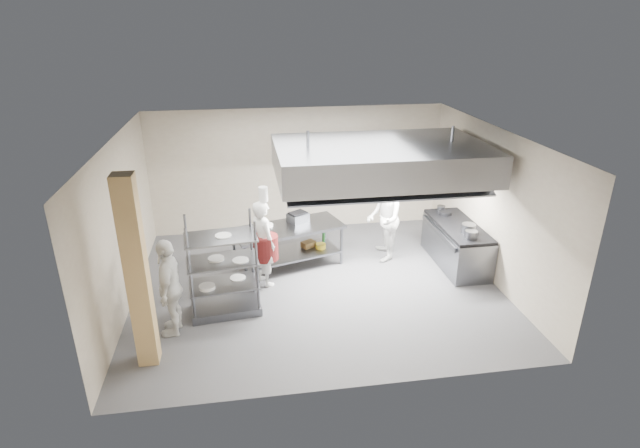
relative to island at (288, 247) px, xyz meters
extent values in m
plane|color=#3A3A3D|center=(0.47, -0.91, -0.46)|extent=(7.00, 7.00, 0.00)
plane|color=silver|center=(0.47, -0.91, 2.54)|extent=(7.00, 7.00, 0.00)
plane|color=#A29480|center=(0.47, 2.09, 1.04)|extent=(7.00, 0.00, 7.00)
plane|color=#A29480|center=(-3.03, -0.91, 1.04)|extent=(0.00, 6.00, 6.00)
plane|color=#A29480|center=(3.97, -0.91, 1.04)|extent=(0.00, 6.00, 6.00)
cube|color=tan|center=(-2.43, -2.81, 1.04)|extent=(0.30, 0.30, 3.00)
cube|color=slate|center=(1.77, -0.51, 1.94)|extent=(4.00, 2.50, 0.60)
cube|color=white|center=(0.87, -0.51, 1.62)|extent=(1.60, 0.12, 0.04)
cube|color=white|center=(2.67, -0.51, 1.62)|extent=(1.60, 0.12, 0.04)
cube|color=slate|center=(2.27, 1.93, 1.04)|extent=(1.50, 0.28, 0.04)
cube|color=slate|center=(0.00, 0.00, 0.42)|extent=(2.45, 1.56, 0.06)
cube|color=slate|center=(0.00, 0.00, -0.16)|extent=(2.25, 1.42, 0.04)
cube|color=slate|center=(3.55, -0.41, -0.04)|extent=(0.80, 2.00, 0.84)
cube|color=black|center=(3.55, -0.41, 0.41)|extent=(0.78, 1.96, 0.06)
imported|color=white|center=(-0.54, -0.65, 0.42)|extent=(0.67, 0.76, 1.74)
imported|color=silver|center=(2.07, 0.09, 0.47)|extent=(0.85, 1.01, 1.86)
imported|color=white|center=(-2.13, -2.06, 0.39)|extent=(0.50, 1.02, 1.69)
cube|color=slate|center=(0.24, 0.23, 0.55)|extent=(0.50, 0.47, 0.19)
cube|color=olive|center=(0.46, 0.22, -0.07)|extent=(0.35, 0.31, 0.12)
cylinder|color=gray|center=(3.56, -0.85, 0.54)|extent=(0.28, 0.28, 0.19)
cylinder|color=white|center=(-1.29, -1.58, 0.13)|extent=(0.28, 0.28, 0.05)
camera|label=1|loc=(-0.82, -9.48, 4.45)|focal=28.00mm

